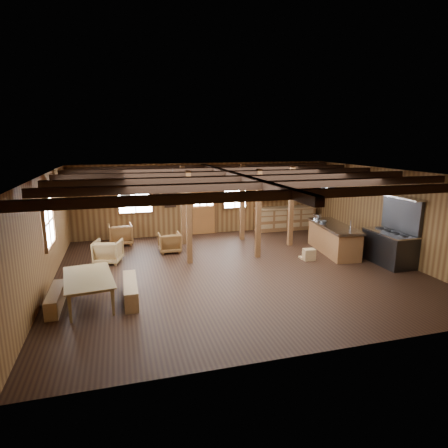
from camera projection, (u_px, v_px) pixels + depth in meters
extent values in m
cube|color=black|center=(237.00, 270.00, 10.80)|extent=(10.00, 9.00, 0.02)
cube|color=black|center=(238.00, 172.00, 10.18)|extent=(10.00, 9.00, 0.02)
cube|color=#543118|center=(43.00, 234.00, 9.18)|extent=(0.02, 9.00, 2.80)
cube|color=#543118|center=(389.00, 213.00, 11.80)|extent=(0.02, 9.00, 2.80)
cube|color=#543118|center=(203.00, 199.00, 14.73)|extent=(10.00, 0.02, 2.80)
cube|color=#543118|center=(319.00, 279.00, 6.25)|extent=(10.00, 0.02, 2.80)
cube|color=black|center=(295.00, 194.00, 6.92)|extent=(9.80, 0.12, 0.18)
cube|color=black|center=(265.00, 185.00, 8.33)|extent=(9.80, 0.12, 0.18)
cube|color=black|center=(244.00, 179.00, 9.74)|extent=(9.80, 0.12, 0.18)
cube|color=black|center=(228.00, 174.00, 11.15)|extent=(9.80, 0.12, 0.18)
cube|color=black|center=(215.00, 170.00, 12.56)|extent=(9.80, 0.12, 0.18)
cube|color=black|center=(207.00, 167.00, 13.78)|extent=(9.80, 0.12, 0.18)
cube|color=black|center=(238.00, 177.00, 10.21)|extent=(0.18, 8.82, 0.18)
cube|color=#492C15|center=(189.00, 218.00, 11.12)|extent=(0.15, 0.15, 2.80)
cube|color=#492C15|center=(183.00, 205.00, 13.24)|extent=(0.15, 0.15, 2.80)
cube|color=#492C15|center=(258.00, 214.00, 11.69)|extent=(0.15, 0.15, 2.80)
cube|color=#492C15|center=(242.00, 203.00, 13.81)|extent=(0.15, 0.15, 2.80)
cube|color=#492C15|center=(291.00, 206.00, 13.05)|extent=(0.15, 0.15, 2.80)
cube|color=brown|center=(204.00, 220.00, 14.86)|extent=(0.90, 0.06, 1.10)
cube|color=#492C15|center=(191.00, 208.00, 14.63)|extent=(0.06, 0.08, 2.10)
cube|color=#492C15|center=(215.00, 207.00, 14.88)|extent=(0.06, 0.08, 2.10)
cube|color=#492C15|center=(203.00, 181.00, 14.52)|extent=(1.02, 0.08, 0.06)
cube|color=white|center=(203.00, 195.00, 14.64)|extent=(0.84, 0.02, 0.90)
cube|color=white|center=(135.00, 197.00, 13.96)|extent=(1.20, 0.02, 1.20)
cube|color=#492C15|center=(135.00, 197.00, 13.96)|extent=(1.32, 0.06, 1.32)
cube|color=white|center=(235.00, 193.00, 14.98)|extent=(0.90, 0.02, 1.20)
cube|color=#492C15|center=(235.00, 193.00, 14.98)|extent=(1.02, 0.06, 1.32)
cube|color=white|center=(48.00, 222.00, 9.62)|extent=(0.02, 1.20, 1.20)
cube|color=#492C15|center=(48.00, 222.00, 9.62)|extent=(0.14, 1.24, 1.32)
cube|color=silver|center=(170.00, 190.00, 14.26)|extent=(0.50, 0.03, 0.40)
cube|color=black|center=(170.00, 190.00, 14.25)|extent=(0.55, 0.02, 0.45)
cube|color=silver|center=(154.00, 193.00, 14.12)|extent=(0.35, 0.03, 0.45)
cube|color=black|center=(154.00, 193.00, 14.11)|extent=(0.40, 0.02, 0.50)
cube|color=silver|center=(170.00, 203.00, 14.37)|extent=(0.40, 0.03, 0.30)
cube|color=black|center=(170.00, 203.00, 14.36)|extent=(0.45, 0.02, 0.35)
cube|color=brown|center=(285.00, 219.00, 15.54)|extent=(2.50, 0.55, 0.90)
cube|color=olive|center=(285.00, 208.00, 15.41)|extent=(2.55, 0.60, 0.06)
cube|color=brown|center=(285.00, 196.00, 15.38)|extent=(2.30, 0.35, 0.04)
cube|color=brown|center=(285.00, 188.00, 15.30)|extent=(2.30, 0.35, 0.04)
cube|color=brown|center=(286.00, 179.00, 15.22)|extent=(2.30, 0.35, 0.04)
cube|color=brown|center=(259.00, 189.00, 15.00)|extent=(0.04, 0.35, 1.40)
cube|color=brown|center=(311.00, 187.00, 15.60)|extent=(0.04, 0.35, 1.40)
cylinder|color=#2B2B2E|center=(125.00, 184.00, 9.45)|extent=(0.02, 0.02, 0.45)
cone|color=white|center=(126.00, 197.00, 9.52)|extent=(0.36, 0.36, 0.22)
cylinder|color=#2B2B2E|center=(173.00, 176.00, 11.72)|extent=(0.02, 0.02, 0.45)
cone|color=white|center=(173.00, 186.00, 11.79)|extent=(0.36, 0.36, 0.22)
cylinder|color=#2B2B2E|center=(330.00, 178.00, 11.32)|extent=(0.04, 3.00, 0.04)
cylinder|color=#2B2B2E|center=(358.00, 187.00, 10.09)|extent=(0.01, 0.01, 0.23)
cylinder|color=#B2B4B9|center=(358.00, 194.00, 10.13)|extent=(0.18, 0.18, 0.14)
cylinder|color=#2B2B2E|center=(349.00, 185.00, 10.39)|extent=(0.01, 0.01, 0.21)
cylinder|color=#2B2B2E|center=(349.00, 191.00, 10.42)|extent=(0.20, 0.20, 0.14)
cylinder|color=#2B2B2E|center=(340.00, 184.00, 10.69)|extent=(0.01, 0.01, 0.26)
cylinder|color=#B2B4B9|center=(340.00, 191.00, 10.73)|extent=(0.27, 0.27, 0.14)
cylinder|color=#2B2B2E|center=(334.00, 183.00, 11.01)|extent=(0.01, 0.01, 0.26)
cylinder|color=#2B2B2E|center=(334.00, 190.00, 11.05)|extent=(0.20, 0.20, 0.14)
cylinder|color=#2B2B2E|center=(330.00, 182.00, 11.35)|extent=(0.01, 0.01, 0.28)
cylinder|color=#B2B4B9|center=(330.00, 189.00, 11.39)|extent=(0.22, 0.22, 0.14)
cylinder|color=#2B2B2E|center=(325.00, 181.00, 11.67)|extent=(0.01, 0.01, 0.25)
cylinder|color=#2B2B2E|center=(325.00, 187.00, 11.71)|extent=(0.24, 0.24, 0.14)
cylinder|color=#2B2B2E|center=(321.00, 178.00, 11.99)|extent=(0.01, 0.01, 0.17)
cylinder|color=#B2B4B9|center=(321.00, 183.00, 12.02)|extent=(0.18, 0.18, 0.14)
cylinder|color=#2B2B2E|center=(316.00, 179.00, 12.32)|extent=(0.01, 0.01, 0.26)
cylinder|color=#2B2B2E|center=(315.00, 185.00, 12.36)|extent=(0.23, 0.23, 0.14)
cylinder|color=#2B2B2E|center=(308.00, 176.00, 12.60)|extent=(0.01, 0.01, 0.16)
cylinder|color=#B2B4B9|center=(308.00, 181.00, 12.63)|extent=(0.19, 0.19, 0.14)
cube|color=brown|center=(333.00, 240.00, 12.40)|extent=(1.08, 2.48, 0.86)
cube|color=#B2B4B9|center=(334.00, 226.00, 12.30)|extent=(1.17, 2.59, 0.08)
cylinder|color=#2B2B2E|center=(345.00, 230.00, 11.73)|extent=(0.44, 0.44, 0.06)
cylinder|color=#B2B4B9|center=(351.00, 225.00, 11.75)|extent=(0.03, 0.03, 0.30)
cube|color=olive|center=(309.00, 255.00, 11.65)|extent=(0.42, 0.31, 0.36)
cube|color=#2B2B2E|center=(389.00, 248.00, 11.27)|extent=(0.83, 1.56, 0.94)
cube|color=#B2B4B9|center=(391.00, 233.00, 11.16)|extent=(0.85, 1.58, 0.04)
cube|color=#2B2B2E|center=(402.00, 214.00, 11.13)|extent=(0.12, 1.56, 1.04)
cube|color=#B2B4B9|center=(400.00, 197.00, 10.98)|extent=(0.40, 1.67, 0.05)
imported|color=olive|center=(91.00, 290.00, 8.52)|extent=(1.27, 1.97, 0.65)
cube|color=olive|center=(56.00, 299.00, 8.35)|extent=(0.27, 1.45, 0.40)
cube|color=olive|center=(131.00, 290.00, 8.77)|extent=(0.30, 1.61, 0.44)
imported|color=brown|center=(120.00, 234.00, 13.35)|extent=(0.86, 0.88, 0.75)
imported|color=brown|center=(170.00, 242.00, 12.46)|extent=(0.71, 0.73, 0.66)
imported|color=olive|center=(108.00, 251.00, 11.37)|extent=(0.94, 0.96, 0.71)
cylinder|color=#B2B4B9|center=(318.00, 217.00, 13.19)|extent=(0.28, 0.28, 0.17)
imported|color=silver|center=(323.00, 221.00, 12.66)|extent=(0.29, 0.29, 0.06)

